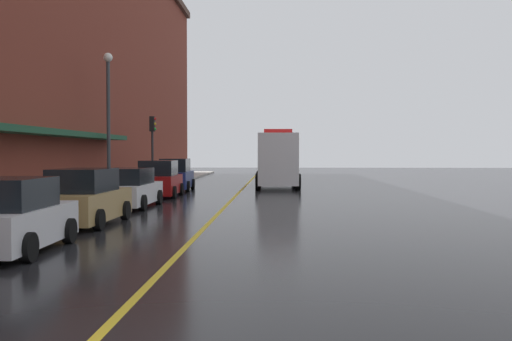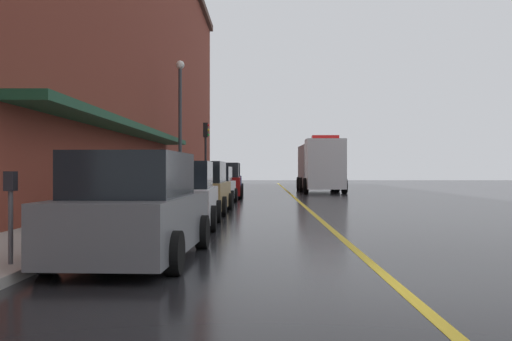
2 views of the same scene
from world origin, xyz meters
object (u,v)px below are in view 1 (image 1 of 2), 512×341
at_px(parked_car_1, 9,218).
at_px(parked_car_5, 176,176).
at_px(parking_meter_1, 87,184).
at_px(parking_meter_2, 108,180).
at_px(street_lamp_left, 108,109).
at_px(parked_car_2, 86,199).
at_px(traffic_light_near, 153,138).
at_px(parked_car_3, 128,189).
at_px(parked_car_4, 159,180).
at_px(box_truck, 277,161).

height_order(parked_car_1, parked_car_5, parked_car_5).
distance_m(parking_meter_1, parking_meter_2, 2.81).
relative_size(parked_car_1, street_lamp_left, 0.60).
height_order(parked_car_2, traffic_light_near, traffic_light_near).
bearing_deg(parked_car_5, traffic_light_near, 92.95).
bearing_deg(parked_car_5, street_lamp_left, 161.71).
xyz_separation_m(parked_car_3, parked_car_5, (0.08, 10.65, 0.11)).
bearing_deg(parked_car_4, parked_car_3, 176.60).
bearing_deg(parking_meter_1, parked_car_2, -71.98).
xyz_separation_m(parked_car_4, traffic_light_near, (-1.42, 4.98, 2.28)).
bearing_deg(parked_car_5, parked_car_3, 177.65).
distance_m(parked_car_5, box_truck, 6.99).
bearing_deg(parking_meter_1, parked_car_4, 77.69).
bearing_deg(parked_car_2, parked_car_3, 2.46).
height_order(box_truck, street_lamp_left, street_lamp_left).
bearing_deg(parked_car_2, parked_car_1, -179.60).
xyz_separation_m(parked_car_1, parked_car_3, (-0.07, 10.88, -0.03)).
bearing_deg(box_truck, traffic_light_near, -66.66).
height_order(parked_car_4, parking_meter_1, parked_car_4).
bearing_deg(parked_car_4, parked_car_5, -1.15).
xyz_separation_m(box_truck, parking_meter_1, (-7.52, -15.19, -0.70)).
xyz_separation_m(parked_car_5, street_lamp_left, (-2.02, -6.87, 3.51)).
height_order(parked_car_1, parking_meter_2, parked_car_1).
xyz_separation_m(box_truck, street_lamp_left, (-8.12, -10.16, 2.64)).
xyz_separation_m(parked_car_5, parking_meter_1, (-1.42, -11.90, 0.17)).
relative_size(parked_car_4, traffic_light_near, 0.99).
bearing_deg(street_lamp_left, traffic_light_near, 84.41).
relative_size(parked_car_2, parked_car_4, 1.06).
distance_m(parked_car_3, parking_meter_1, 1.85).
xyz_separation_m(parked_car_2, parked_car_4, (0.01, 11.34, 0.04)).
bearing_deg(parked_car_4, street_lamp_left, 128.56).
height_order(parked_car_3, parked_car_5, parked_car_5).
distance_m(parked_car_1, parked_car_4, 16.44).
distance_m(parked_car_2, parking_meter_2, 7.49).
xyz_separation_m(parked_car_4, box_truck, (6.04, 8.38, 0.89)).
bearing_deg(traffic_light_near, box_truck, 24.53).
bearing_deg(parking_meter_1, street_lamp_left, 96.80).
xyz_separation_m(street_lamp_left, traffic_light_near, (0.66, 6.75, -1.24)).
relative_size(parking_meter_2, traffic_light_near, 0.31).
distance_m(parking_meter_1, street_lamp_left, 6.07).
distance_m(parked_car_3, parking_meter_2, 2.07).
xyz_separation_m(parked_car_1, parked_car_2, (0.06, 5.10, 0.03)).
distance_m(parked_car_5, parking_meter_1, 11.99).
xyz_separation_m(parked_car_1, parked_car_4, (0.08, 16.44, 0.07)).
distance_m(parked_car_2, parked_car_3, 5.78).
distance_m(parked_car_4, street_lamp_left, 4.46).
relative_size(parked_car_3, traffic_light_near, 1.10).
distance_m(parked_car_3, box_truck, 15.28).
relative_size(parked_car_1, parked_car_3, 0.88).
relative_size(parked_car_4, box_truck, 0.56).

